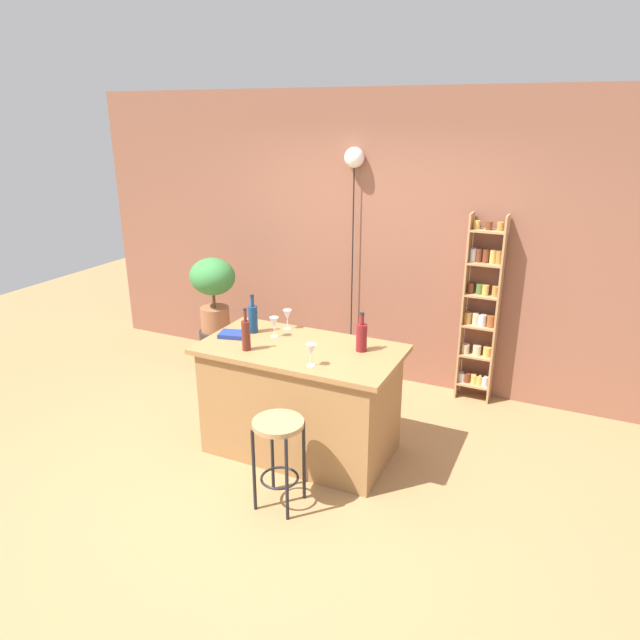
# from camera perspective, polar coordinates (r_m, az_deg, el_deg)

# --- Properties ---
(ground) EXTENTS (12.00, 12.00, 0.00)m
(ground) POSITION_cam_1_polar(r_m,az_deg,el_deg) (4.60, -3.58, -14.34)
(ground) COLOR #A37A4C
(back_wall) EXTENTS (6.40, 0.10, 2.80)m
(back_wall) POSITION_cam_1_polar(r_m,az_deg,el_deg) (5.72, 5.54, 7.78)
(back_wall) COLOR #8C5642
(back_wall) RESTS_ON ground
(kitchen_counter) EXTENTS (1.54, 0.82, 0.89)m
(kitchen_counter) POSITION_cam_1_polar(r_m,az_deg,el_deg) (4.60, -1.90, -7.80)
(kitchen_counter) COLOR #9E7042
(kitchen_counter) RESTS_ON ground
(bar_stool) EXTENTS (0.35, 0.35, 0.65)m
(bar_stool) POSITION_cam_1_polar(r_m,az_deg,el_deg) (3.98, -4.10, -11.95)
(bar_stool) COLOR black
(bar_stool) RESTS_ON ground
(spice_shelf) EXTENTS (0.32, 0.16, 1.76)m
(spice_shelf) POSITION_cam_1_polar(r_m,az_deg,el_deg) (5.46, 15.49, 0.66)
(spice_shelf) COLOR tan
(spice_shelf) RESTS_ON ground
(plant_stool) EXTENTS (0.34, 0.34, 0.47)m
(plant_stool) POSITION_cam_1_polar(r_m,az_deg,el_deg) (6.13, -10.09, -3.05)
(plant_stool) COLOR #2D2823
(plant_stool) RESTS_ON ground
(potted_plant) EXTENTS (0.47, 0.42, 0.76)m
(potted_plant) POSITION_cam_1_polar(r_m,az_deg,el_deg) (5.90, -10.49, 3.29)
(potted_plant) COLOR #935B3D
(potted_plant) RESTS_ON plant_stool
(bottle_soda_blue) EXTENTS (0.08, 0.08, 0.32)m
(bottle_soda_blue) POSITION_cam_1_polar(r_m,az_deg,el_deg) (4.69, -6.63, 0.17)
(bottle_soda_blue) COLOR navy
(bottle_soda_blue) RESTS_ON kitchen_counter
(bottle_olive_oil) EXTENTS (0.08, 0.08, 0.30)m
(bottle_olive_oil) POSITION_cam_1_polar(r_m,az_deg,el_deg) (4.31, 4.11, -1.64)
(bottle_olive_oil) COLOR maroon
(bottle_olive_oil) RESTS_ON kitchen_counter
(bottle_spirits_clear) EXTENTS (0.07, 0.07, 0.33)m
(bottle_spirits_clear) POSITION_cam_1_polar(r_m,az_deg,el_deg) (4.35, -7.30, -1.42)
(bottle_spirits_clear) COLOR #5B2319
(bottle_spirits_clear) RESTS_ON kitchen_counter
(wine_glass_left) EXTENTS (0.07, 0.07, 0.16)m
(wine_glass_left) POSITION_cam_1_polar(r_m,az_deg,el_deg) (4.75, -3.24, 0.46)
(wine_glass_left) COLOR silver
(wine_glass_left) RESTS_ON kitchen_counter
(wine_glass_center) EXTENTS (0.07, 0.07, 0.16)m
(wine_glass_center) POSITION_cam_1_polar(r_m,az_deg,el_deg) (4.58, -4.54, -0.28)
(wine_glass_center) COLOR silver
(wine_glass_center) RESTS_ON kitchen_counter
(wine_glass_right) EXTENTS (0.07, 0.07, 0.16)m
(wine_glass_right) POSITION_cam_1_polar(r_m,az_deg,el_deg) (4.04, -0.90, -3.01)
(wine_glass_right) COLOR silver
(wine_glass_right) RESTS_ON kitchen_counter
(cookbook) EXTENTS (0.24, 0.20, 0.03)m
(cookbook) POSITION_cam_1_polar(r_m,az_deg,el_deg) (4.66, -8.57, -1.42)
(cookbook) COLOR navy
(cookbook) RESTS_ON kitchen_counter
(pendant_globe_light) EXTENTS (0.19, 0.19, 2.28)m
(pendant_globe_light) POSITION_cam_1_polar(r_m,az_deg,el_deg) (5.58, 3.39, 15.20)
(pendant_globe_light) COLOR black
(pendant_globe_light) RESTS_ON ground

